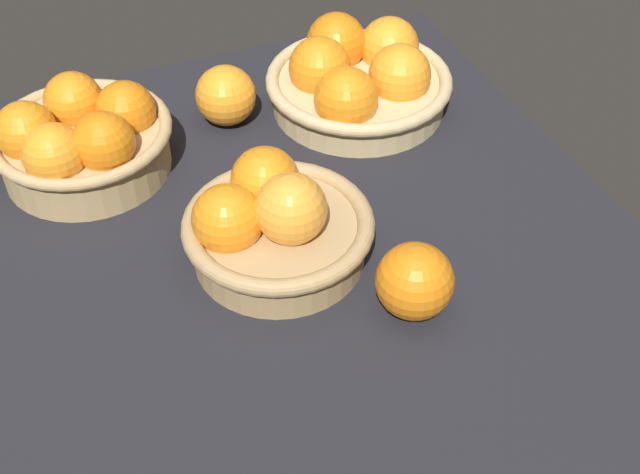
# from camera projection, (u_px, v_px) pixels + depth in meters

# --- Properties ---
(market_tray) EXTENTS (0.84, 0.72, 0.03)m
(market_tray) POSITION_uv_depth(u_px,v_px,m) (309.00, 250.00, 0.93)
(market_tray) COLOR black
(market_tray) RESTS_ON ground
(basket_far_right) EXTENTS (0.22, 0.22, 0.11)m
(basket_far_right) POSITION_uv_depth(u_px,v_px,m) (82.00, 139.00, 0.97)
(basket_far_right) COLOR tan
(basket_far_right) RESTS_ON market_tray
(basket_center) EXTENTS (0.21, 0.21, 0.11)m
(basket_center) POSITION_uv_depth(u_px,v_px,m) (273.00, 224.00, 0.87)
(basket_center) COLOR tan
(basket_center) RESTS_ON market_tray
(basket_near_right) EXTENTS (0.25, 0.25, 0.10)m
(basket_near_right) POSITION_uv_depth(u_px,v_px,m) (358.00, 78.00, 1.08)
(basket_near_right) COLOR tan
(basket_near_right) RESTS_ON market_tray
(loose_orange_front_gap) EXTENTS (0.08, 0.08, 0.08)m
(loose_orange_front_gap) POSITION_uv_depth(u_px,v_px,m) (226.00, 96.00, 1.06)
(loose_orange_front_gap) COLOR orange
(loose_orange_front_gap) RESTS_ON market_tray
(loose_orange_back_gap) EXTENTS (0.08, 0.08, 0.08)m
(loose_orange_back_gap) POSITION_uv_depth(u_px,v_px,m) (415.00, 281.00, 0.82)
(loose_orange_back_gap) COLOR orange
(loose_orange_back_gap) RESTS_ON market_tray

